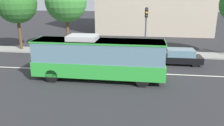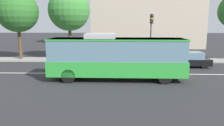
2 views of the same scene
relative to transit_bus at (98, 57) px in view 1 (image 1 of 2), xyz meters
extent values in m
plane|color=#28282B|center=(3.42, 1.89, -1.81)|extent=(160.00, 160.00, 0.00)
cube|color=gray|center=(3.42, 8.54, -1.74)|extent=(80.00, 2.57, 0.14)
cube|color=silver|center=(3.42, 1.89, -1.80)|extent=(76.00, 0.16, 0.01)
cube|color=green|center=(0.02, 0.00, -0.83)|extent=(10.02, 2.56, 1.10)
cube|color=slate|center=(0.02, 0.00, 0.50)|extent=(9.82, 2.49, 1.58)
cube|color=green|center=(0.02, 0.00, 1.23)|extent=(9.92, 2.54, 0.12)
cube|color=#B2B2B2|center=(-1.18, 0.01, 1.47)|extent=(2.21, 1.81, 0.36)
cylinder|color=black|center=(3.43, 1.08, -1.31)|extent=(1.00, 0.31, 1.00)
cylinder|color=black|center=(3.42, -1.12, -1.31)|extent=(1.00, 0.31, 1.00)
cylinder|color=black|center=(-3.37, 1.12, -1.31)|extent=(1.00, 0.31, 1.00)
cylinder|color=black|center=(-3.38, -1.08, -1.31)|extent=(1.00, 0.31, 1.00)
cube|color=black|center=(6.67, 5.10, -1.29)|extent=(4.50, 1.80, 0.60)
cube|color=slate|center=(6.92, 5.10, -0.67)|extent=(2.52, 1.66, 0.64)
cylinder|color=black|center=(5.17, 4.30, -1.49)|extent=(0.64, 0.22, 0.64)
cylinder|color=black|center=(5.17, 5.90, -1.49)|extent=(0.64, 0.22, 0.64)
cylinder|color=black|center=(8.17, 4.30, -1.49)|extent=(0.64, 0.22, 0.64)
cylinder|color=black|center=(8.17, 5.90, -1.49)|extent=(0.64, 0.22, 0.64)
cylinder|color=#47474C|center=(3.60, 7.81, 0.79)|extent=(0.16, 0.16, 5.20)
cube|color=black|center=(3.60, 7.53, 2.84)|extent=(0.33, 0.29, 0.96)
sphere|color=#2D2D2D|center=(3.61, 7.38, 3.16)|extent=(0.22, 0.22, 0.22)
sphere|color=#F9A514|center=(3.61, 7.38, 2.84)|extent=(0.22, 0.22, 0.22)
sphere|color=#2D2D2D|center=(3.61, 7.38, 2.52)|extent=(0.22, 0.22, 0.22)
cylinder|color=#4C3823|center=(-11.20, 8.65, 0.07)|extent=(0.36, 0.36, 3.76)
sphere|color=#2D6B28|center=(-11.20, 8.65, 3.68)|extent=(4.62, 4.62, 4.62)
cylinder|color=#4C3823|center=(-5.53, 9.36, 0.14)|extent=(0.36, 0.36, 3.90)
sphere|color=#387F33|center=(-5.53, 9.36, 3.87)|extent=(4.73, 4.73, 4.73)
cube|color=slate|center=(14.51, 27.13, 0.30)|extent=(0.27, 12.90, 1.50)
cube|color=slate|center=(14.51, 27.13, 3.70)|extent=(0.27, 12.90, 1.50)
camera|label=1|loc=(3.27, -16.40, 4.48)|focal=36.23mm
camera|label=2|loc=(0.21, -16.11, 2.39)|focal=35.17mm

